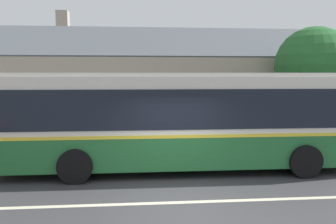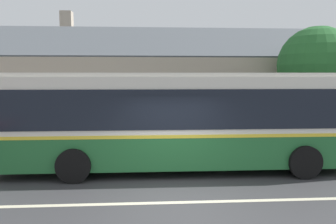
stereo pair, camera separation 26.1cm
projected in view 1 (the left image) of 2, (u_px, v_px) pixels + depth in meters
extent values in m
plane|color=#38383A|center=(181.00, 203.00, 7.92)|extent=(300.00, 300.00, 0.00)
cube|color=gray|center=(163.00, 146.00, 13.85)|extent=(60.00, 3.00, 0.15)
cube|color=beige|center=(181.00, 202.00, 7.91)|extent=(60.00, 0.16, 0.01)
cube|color=tan|center=(166.00, 93.00, 20.37)|extent=(22.99, 8.18, 3.96)
cube|color=#4C5156|center=(169.00, 41.00, 18.02)|extent=(23.59, 4.16, 2.09)
cube|color=#4C5156|center=(164.00, 48.00, 22.07)|extent=(23.59, 4.16, 2.09)
cube|color=tan|center=(63.00, 21.00, 20.15)|extent=(0.70, 0.70, 1.20)
cube|color=black|center=(5.00, 94.00, 15.58)|extent=(1.10, 0.06, 1.30)
cube|color=black|center=(173.00, 93.00, 16.27)|extent=(1.10, 0.06, 1.30)
cube|color=black|center=(327.00, 93.00, 16.96)|extent=(1.10, 0.06, 1.30)
cube|color=#4C3323|center=(240.00, 115.00, 16.69)|extent=(1.00, 0.06, 2.10)
cube|color=#236633|center=(181.00, 146.00, 10.73)|extent=(11.60, 2.56, 0.98)
cube|color=yellow|center=(181.00, 129.00, 10.67)|extent=(11.62, 2.58, 0.10)
cube|color=silver|center=(182.00, 103.00, 10.58)|extent=(11.60, 2.56, 1.66)
cube|color=silver|center=(182.00, 75.00, 10.48)|extent=(11.37, 2.43, 0.12)
cube|color=black|center=(177.00, 102.00, 11.84)|extent=(10.66, 0.08, 1.16)
cube|color=black|center=(187.00, 110.00, 9.33)|extent=(10.66, 0.08, 1.16)
cube|color=#192D99|center=(138.00, 139.00, 11.88)|extent=(3.24, 0.05, 0.69)
cube|color=black|center=(297.00, 118.00, 12.28)|extent=(0.90, 0.03, 2.40)
cylinder|color=black|center=(272.00, 144.00, 12.29)|extent=(1.00, 0.29, 1.00)
cylinder|color=black|center=(305.00, 161.00, 9.81)|extent=(1.00, 0.29, 1.00)
cylinder|color=black|center=(89.00, 147.00, 11.75)|extent=(1.00, 0.29, 1.00)
cylinder|color=black|center=(75.00, 166.00, 9.27)|extent=(1.00, 0.29, 1.00)
cube|color=brown|center=(3.00, 136.00, 13.34)|extent=(1.56, 0.10, 0.04)
cube|color=brown|center=(1.00, 137.00, 13.20)|extent=(1.56, 0.10, 0.04)
cube|color=brown|center=(0.00, 137.00, 13.06)|extent=(1.56, 0.10, 0.04)
cube|color=black|center=(18.00, 142.00, 13.28)|extent=(0.08, 0.43, 0.45)
cylinder|color=#4C3828|center=(311.00, 115.00, 15.34)|extent=(0.36, 0.36, 2.39)
sphere|color=#235B28|center=(314.00, 65.00, 15.08)|extent=(3.51, 3.51, 3.51)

